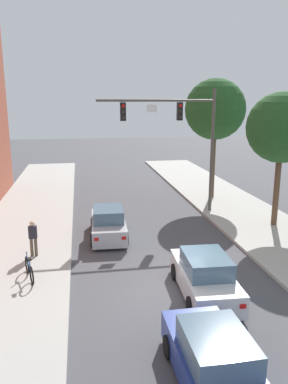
% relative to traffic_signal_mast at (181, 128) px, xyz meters
% --- Properties ---
extents(ground_plane, '(120.00, 120.00, 0.00)m').
position_rel_traffic_signal_mast_xyz_m(ground_plane, '(-2.57, -9.52, -5.37)').
color(ground_plane, '#4C4C51').
extents(traffic_signal_mast, '(7.12, 0.38, 7.50)m').
position_rel_traffic_signal_mast_xyz_m(traffic_signal_mast, '(0.00, 0.00, 0.00)').
color(traffic_signal_mast, '#514C47').
rests_on(traffic_signal_mast, sidewalk_right).
extents(car_lead_silver, '(1.96, 4.30, 1.60)m').
position_rel_traffic_signal_mast_xyz_m(car_lead_silver, '(-4.68, -3.39, -4.65)').
color(car_lead_silver, '#B7B7BC').
rests_on(car_lead_silver, ground).
extents(car_following_white, '(1.98, 4.31, 1.60)m').
position_rel_traffic_signal_mast_xyz_m(car_following_white, '(-1.70, -10.00, -4.65)').
color(car_following_white, silver).
rests_on(car_following_white, ground).
extents(car_third_blue, '(1.85, 4.25, 1.60)m').
position_rel_traffic_signal_mast_xyz_m(car_third_blue, '(-2.99, -14.52, -4.65)').
color(car_third_blue, navy).
rests_on(car_third_blue, ground).
extents(pedestrian_sidewalk_left_walker, '(0.36, 0.22, 1.64)m').
position_rel_traffic_signal_mast_xyz_m(pedestrian_sidewalk_left_walker, '(-8.20, -5.65, -4.31)').
color(pedestrian_sidewalk_left_walker, brown).
rests_on(pedestrian_sidewalk_left_walker, sidewalk_left).
extents(bicycle_leaning, '(0.55, 1.72, 0.98)m').
position_rel_traffic_signal_mast_xyz_m(bicycle_leaning, '(-8.12, -7.94, -4.83)').
color(bicycle_leaning, black).
rests_on(bicycle_leaning, sidewalk_left).
extents(street_tree_second, '(3.76, 3.76, 7.28)m').
position_rel_traffic_signal_mast_xyz_m(street_tree_second, '(4.63, -3.35, 0.16)').
color(street_tree_second, brown).
rests_on(street_tree_second, sidewalk_right).
extents(street_tree_third, '(4.16, 4.16, 8.30)m').
position_rel_traffic_signal_mast_xyz_m(street_tree_third, '(3.27, 3.13, 0.98)').
color(street_tree_third, brown).
rests_on(street_tree_third, sidewalk_right).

